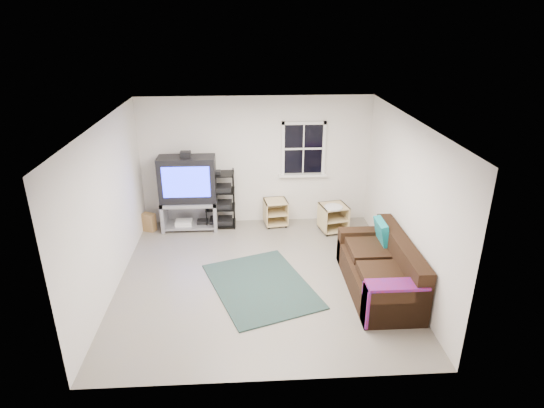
{
  "coord_description": "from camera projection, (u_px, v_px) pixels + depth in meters",
  "views": [
    {
      "loc": [
        -0.21,
        -6.46,
        4.0
      ],
      "look_at": [
        0.21,
        0.4,
        1.15
      ],
      "focal_mm": 30.0,
      "sensor_mm": 36.0,
      "label": 1
    }
  ],
  "objects": [
    {
      "name": "shag_rug",
      "position": [
        261.0,
        286.0,
        7.26
      ],
      "size": [
        1.98,
        2.3,
        0.02
      ],
      "primitive_type": "cube",
      "rotation": [
        0.0,
        0.0,
        0.34
      ],
      "color": "#301E15",
      "rests_on": "ground"
    },
    {
      "name": "room",
      "position": [
        303.0,
        152.0,
        9.08
      ],
      "size": [
        4.6,
        4.62,
        4.6
      ],
      "color": "gray",
      "rests_on": "ground"
    },
    {
      "name": "av_rack",
      "position": [
        220.0,
        203.0,
        9.17
      ],
      "size": [
        0.59,
        0.43,
        1.18
      ],
      "color": "black",
      "rests_on": "ground"
    },
    {
      "name": "side_table_left",
      "position": [
        275.0,
        211.0,
        9.34
      ],
      "size": [
        0.51,
        0.51,
        0.53
      ],
      "rotation": [
        0.0,
        0.0,
        0.13
      ],
      "color": "#D0BA80",
      "rests_on": "ground"
    },
    {
      "name": "paper_bag",
      "position": [
        149.0,
        222.0,
        9.08
      ],
      "size": [
        0.3,
        0.26,
        0.36
      ],
      "primitive_type": "cube",
      "rotation": [
        0.0,
        0.0,
        -0.43
      ],
      "color": "olive",
      "rests_on": "ground"
    },
    {
      "name": "side_table_right",
      "position": [
        333.0,
        216.0,
        9.04
      ],
      "size": [
        0.59,
        0.59,
        0.58
      ],
      "rotation": [
        0.0,
        0.0,
        0.2
      ],
      "color": "#D0BA80",
      "rests_on": "ground"
    },
    {
      "name": "sofa",
      "position": [
        381.0,
        271.0,
        7.06
      ],
      "size": [
        0.9,
        2.04,
        0.93
      ],
      "color": "black",
      "rests_on": "ground"
    },
    {
      "name": "tv_unit",
      "position": [
        188.0,
        187.0,
        8.93
      ],
      "size": [
        1.1,
        0.55,
        1.61
      ],
      "color": "gray",
      "rests_on": "ground"
    }
  ]
}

